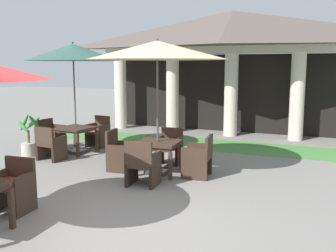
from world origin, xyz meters
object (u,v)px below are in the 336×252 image
(patio_chair_mid_left_north, at_px, (13,186))
(patio_chair_mid_right_north, at_px, (98,132))
(patio_chair_near_foreground_west, at_px, (119,152))
(patio_table_mid_right, at_px, (76,131))
(patio_chair_near_foreground_east, at_px, (199,158))
(patio_chair_near_foreground_south, at_px, (143,165))
(potted_palm_left_edge, at_px, (29,142))
(patio_table_near_foreground, at_px, (158,146))
(patio_chair_near_foreground_north, at_px, (170,147))
(patio_chair_mid_right_south, at_px, (50,144))
(patio_umbrella_near_foreground, at_px, (157,51))
(patio_umbrella_mid_right, at_px, (73,53))
(patio_chair_mid_right_west, at_px, (51,135))

(patio_chair_mid_left_north, xyz_separation_m, patio_chair_mid_right_north, (-1.51, 4.88, 0.00))
(patio_chair_near_foreground_west, distance_m, patio_table_mid_right, 2.23)
(patio_chair_near_foreground_east, bearing_deg, patio_table_mid_right, 71.39)
(patio_chair_near_foreground_west, height_order, patio_table_mid_right, patio_chair_near_foreground_west)
(patio_chair_mid_left_north, bearing_deg, patio_table_mid_right, -70.92)
(patio_chair_near_foreground_south, height_order, patio_chair_mid_left_north, patio_chair_near_foreground_south)
(potted_palm_left_edge, bearing_deg, patio_chair_near_foreground_east, -1.76)
(patio_table_near_foreground, height_order, patio_chair_mid_right_north, patio_chair_mid_right_north)
(patio_chair_near_foreground_north, xyz_separation_m, patio_chair_mid_right_south, (-2.88, -0.88, -0.00))
(patio_umbrella_near_foreground, bearing_deg, patio_chair_near_foreground_south, -84.68)
(patio_chair_near_foreground_east, height_order, patio_umbrella_mid_right, patio_umbrella_mid_right)
(patio_chair_mid_right_north, bearing_deg, patio_table_mid_right, 90.00)
(patio_table_near_foreground, relative_size, patio_umbrella_near_foreground, 0.33)
(patio_umbrella_near_foreground, height_order, patio_chair_near_foreground_west, patio_umbrella_near_foreground)
(patio_chair_mid_right_south, bearing_deg, patio_umbrella_near_foreground, 5.37)
(patio_umbrella_near_foreground, relative_size, patio_chair_mid_right_north, 3.35)
(patio_chair_near_foreground_east, bearing_deg, patio_chair_mid_right_north, 58.16)
(patio_chair_mid_right_south, bearing_deg, patio_chair_near_foreground_west, 2.68)
(potted_palm_left_edge, bearing_deg, patio_umbrella_near_foreground, -3.47)
(patio_chair_mid_left_north, relative_size, potted_palm_left_edge, 0.76)
(patio_chair_near_foreground_west, bearing_deg, patio_chair_near_foreground_east, 90.00)
(patio_table_near_foreground, distance_m, patio_chair_mid_right_west, 3.97)
(patio_chair_near_foreground_west, xyz_separation_m, patio_table_mid_right, (-1.94, 1.07, 0.20))
(patio_chair_mid_left_north, bearing_deg, patio_umbrella_mid_right, -70.92)
(patio_chair_near_foreground_east, bearing_deg, patio_chair_mid_right_south, 85.45)
(patio_chair_mid_right_north, distance_m, patio_chair_mid_right_west, 1.34)
(patio_table_near_foreground, distance_m, patio_table_mid_right, 3.03)
(patio_chair_mid_left_north, distance_m, patio_chair_mid_right_south, 3.44)
(patio_chair_near_foreground_east, height_order, patio_chair_mid_right_north, patio_chair_near_foreground_east)
(patio_chair_mid_right_north, distance_m, potted_palm_left_edge, 2.00)
(patio_umbrella_near_foreground, distance_m, patio_umbrella_mid_right, 3.03)
(patio_chair_mid_left_north, bearing_deg, patio_table_near_foreground, -116.23)
(patio_umbrella_mid_right, height_order, potted_palm_left_edge, patio_umbrella_mid_right)
(patio_umbrella_near_foreground, bearing_deg, patio_chair_mid_left_north, -113.05)
(patio_table_mid_right, xyz_separation_m, patio_chair_mid_right_south, (-0.10, -0.95, -0.20))
(patio_chair_near_foreground_west, bearing_deg, patio_chair_mid_right_north, -142.81)
(patio_chair_mid_left_north, bearing_deg, patio_chair_near_foreground_south, -126.65)
(patio_table_mid_right, bearing_deg, patio_chair_mid_right_north, 83.97)
(patio_chair_mid_right_north, relative_size, potted_palm_left_edge, 0.79)
(patio_chair_near_foreground_east, distance_m, patio_umbrella_mid_right, 4.50)
(patio_chair_near_foreground_south, relative_size, patio_chair_mid_right_north, 1.05)
(patio_table_mid_right, bearing_deg, patio_chair_near_foreground_east, -13.30)
(patio_chair_near_foreground_south, bearing_deg, patio_table_near_foreground, 90.00)
(patio_chair_near_foreground_south, distance_m, patio_chair_mid_right_west, 4.38)
(patio_chair_near_foreground_west, xyz_separation_m, patio_chair_mid_right_north, (-1.84, 2.01, 0.01))
(patio_chair_near_foreground_east, bearing_deg, potted_palm_left_edge, 82.92)
(patio_chair_near_foreground_south, bearing_deg, patio_umbrella_mid_right, 141.87)
(patio_table_near_foreground, xyz_separation_m, patio_chair_near_foreground_west, (-0.92, -0.09, -0.20))
(patio_chair_near_foreground_north, relative_size, patio_table_mid_right, 0.91)
(patio_chair_near_foreground_west, bearing_deg, patio_chair_mid_right_west, -117.30)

